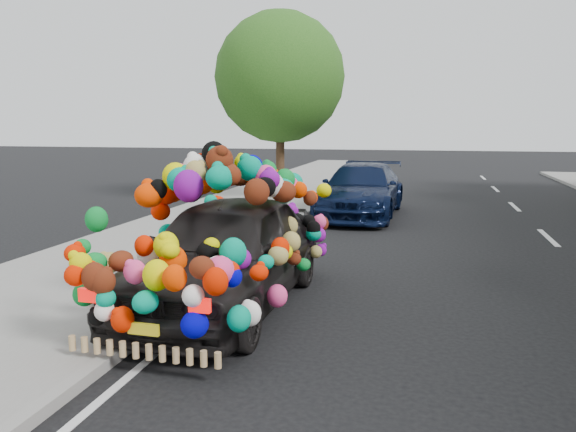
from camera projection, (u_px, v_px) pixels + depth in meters
The scene contains 6 objects.
ground at pixel (365, 289), 8.68m from camera, with size 100.00×100.00×0.00m, color black.
sidewalk at pixel (115, 269), 9.67m from camera, with size 4.00×60.00×0.12m, color gray.
kerb at pixel (222, 276), 9.22m from camera, with size 0.15×60.00×0.13m, color gray.
tree_near_sidewalk at pixel (280, 78), 18.04m from camera, with size 4.20×4.20×6.13m.
plush_art_car at pixel (226, 227), 7.72m from camera, with size 2.32×4.78×2.19m.
navy_sedan at pixel (361, 190), 15.64m from camera, with size 2.02×4.96×1.44m, color #091332.
Camera 1 is at (0.82, -8.43, 2.51)m, focal length 35.00 mm.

